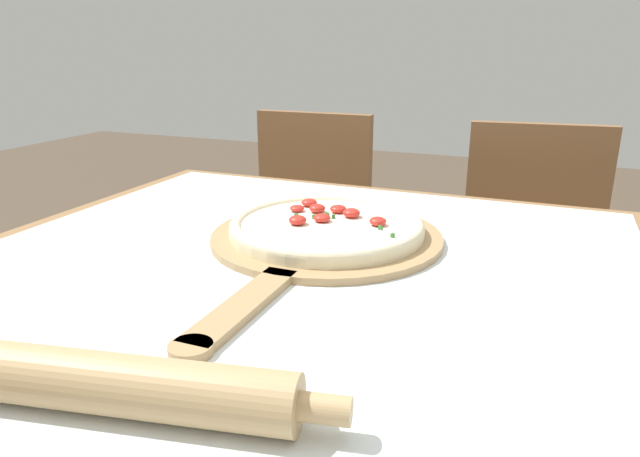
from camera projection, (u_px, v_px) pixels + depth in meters
dining_table at (294, 331)px, 0.91m from camera, size 1.10×1.05×0.76m
towel_cloth at (293, 264)px, 0.87m from camera, size 1.02×0.97×0.00m
pizza_peel at (321, 241)px, 0.95m from camera, size 0.39×0.62×0.01m
pizza at (327, 226)px, 0.97m from camera, size 0.33×0.33×0.03m
rolling_pin at (123, 385)px, 0.51m from camera, size 0.41×0.12×0.06m
chair_left at (304, 234)px, 1.82m from camera, size 0.40×0.40×0.88m
chair_right at (530, 264)px, 1.57m from camera, size 0.44×0.44×0.88m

